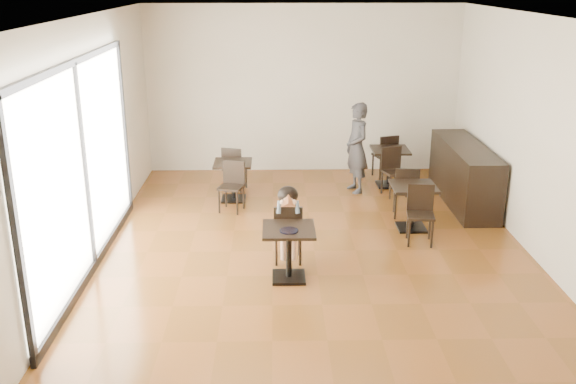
{
  "coord_description": "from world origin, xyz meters",
  "views": [
    {
      "loc": [
        -0.54,
        -8.28,
        3.68
      ],
      "look_at": [
        -0.38,
        -0.36,
        1.0
      ],
      "focal_mm": 40.0,
      "sensor_mm": 36.0,
      "label": 1
    }
  ],
  "objects_px": {
    "cafe_table_back": "(389,167)",
    "chair_left_b": "(231,187)",
    "cafe_table_mid": "(412,207)",
    "chair_mid_b": "(421,216)",
    "child_table": "(289,254)",
    "chair_mid_a": "(406,191)",
    "adult_patron": "(357,148)",
    "cafe_table_left": "(233,181)",
    "chair_back_b": "(395,172)",
    "chair_back_a": "(385,156)",
    "child_chair": "(288,232)",
    "child": "(288,225)",
    "chair_left_a": "(235,168)"
  },
  "relations": [
    {
      "from": "chair_mid_b",
      "to": "chair_back_a",
      "type": "height_order",
      "value": "same"
    },
    {
      "from": "child_chair",
      "to": "chair_back_a",
      "type": "height_order",
      "value": "chair_back_a"
    },
    {
      "from": "cafe_table_left",
      "to": "chair_left_b",
      "type": "xyz_separation_m",
      "value": [
        0.0,
        -0.55,
        0.07
      ]
    },
    {
      "from": "chair_mid_b",
      "to": "chair_back_b",
      "type": "distance_m",
      "value": 2.13
    },
    {
      "from": "cafe_table_mid",
      "to": "chair_back_b",
      "type": "distance_m",
      "value": 1.58
    },
    {
      "from": "chair_left_b",
      "to": "chair_mid_b",
      "type": "bearing_deg",
      "value": -9.88
    },
    {
      "from": "chair_mid_a",
      "to": "chair_left_b",
      "type": "xyz_separation_m",
      "value": [
        -2.8,
        0.3,
        -0.01
      ]
    },
    {
      "from": "cafe_table_left",
      "to": "chair_mid_b",
      "type": "height_order",
      "value": "chair_mid_b"
    },
    {
      "from": "child_table",
      "to": "chair_mid_a",
      "type": "height_order",
      "value": "chair_mid_a"
    },
    {
      "from": "cafe_table_left",
      "to": "chair_left_b",
      "type": "height_order",
      "value": "chair_left_b"
    },
    {
      "from": "cafe_table_mid",
      "to": "cafe_table_back",
      "type": "xyz_separation_m",
      "value": [
        0.01,
        2.13,
        -0.0
      ]
    },
    {
      "from": "child",
      "to": "chair_left_a",
      "type": "relative_size",
      "value": 1.29
    },
    {
      "from": "child_table",
      "to": "chair_mid_a",
      "type": "distance_m",
      "value": 2.93
    },
    {
      "from": "child_table",
      "to": "chair_left_a",
      "type": "bearing_deg",
      "value": 103.79
    },
    {
      "from": "cafe_table_back",
      "to": "chair_left_b",
      "type": "relative_size",
      "value": 0.86
    },
    {
      "from": "chair_left_b",
      "to": "chair_back_a",
      "type": "distance_m",
      "value": 3.35
    },
    {
      "from": "child_table",
      "to": "chair_back_a",
      "type": "bearing_deg",
      "value": 66.07
    },
    {
      "from": "child_chair",
      "to": "chair_left_a",
      "type": "distance_m",
      "value": 3.19
    },
    {
      "from": "cafe_table_left",
      "to": "chair_back_b",
      "type": "bearing_deg",
      "value": 3.67
    },
    {
      "from": "child",
      "to": "chair_back_a",
      "type": "relative_size",
      "value": 1.25
    },
    {
      "from": "chair_mid_a",
      "to": "chair_left_a",
      "type": "height_order",
      "value": "chair_mid_a"
    },
    {
      "from": "chair_left_a",
      "to": "chair_back_b",
      "type": "relative_size",
      "value": 0.97
    },
    {
      "from": "cafe_table_left",
      "to": "chair_back_a",
      "type": "bearing_deg",
      "value": 24.48
    },
    {
      "from": "cafe_table_left",
      "to": "chair_left_b",
      "type": "bearing_deg",
      "value": -90.0
    },
    {
      "from": "child_table",
      "to": "chair_back_b",
      "type": "bearing_deg",
      "value": 59.28
    },
    {
      "from": "child_table",
      "to": "child_chair",
      "type": "height_order",
      "value": "child_chair"
    },
    {
      "from": "adult_patron",
      "to": "chair_left_b",
      "type": "xyz_separation_m",
      "value": [
        -2.16,
        -0.98,
        -0.39
      ]
    },
    {
      "from": "cafe_table_left",
      "to": "chair_left_a",
      "type": "relative_size",
      "value": 0.83
    },
    {
      "from": "child_table",
      "to": "cafe_table_back",
      "type": "distance_m",
      "value": 4.25
    },
    {
      "from": "cafe_table_mid",
      "to": "chair_back_b",
      "type": "relative_size",
      "value": 0.83
    },
    {
      "from": "cafe_table_mid",
      "to": "chair_mid_b",
      "type": "relative_size",
      "value": 0.83
    },
    {
      "from": "chair_back_a",
      "to": "chair_back_b",
      "type": "bearing_deg",
      "value": 72.84
    },
    {
      "from": "adult_patron",
      "to": "chair_left_a",
      "type": "height_order",
      "value": "adult_patron"
    },
    {
      "from": "child",
      "to": "cafe_table_left",
      "type": "bearing_deg",
      "value": 109.44
    },
    {
      "from": "adult_patron",
      "to": "cafe_table_mid",
      "type": "bearing_deg",
      "value": 2.07
    },
    {
      "from": "child_chair",
      "to": "chair_mid_b",
      "type": "bearing_deg",
      "value": -163.6
    },
    {
      "from": "cafe_table_mid",
      "to": "chair_left_b",
      "type": "xyz_separation_m",
      "value": [
        -2.8,
        0.85,
        0.06
      ]
    },
    {
      "from": "child",
      "to": "chair_back_b",
      "type": "relative_size",
      "value": 1.25
    },
    {
      "from": "child_table",
      "to": "child_chair",
      "type": "xyz_separation_m",
      "value": [
        0.0,
        0.55,
        0.07
      ]
    },
    {
      "from": "cafe_table_mid",
      "to": "cafe_table_back",
      "type": "distance_m",
      "value": 2.13
    },
    {
      "from": "cafe_table_back",
      "to": "chair_left_b",
      "type": "xyz_separation_m",
      "value": [
        -2.81,
        -1.28,
        0.06
      ]
    },
    {
      "from": "child_chair",
      "to": "adult_patron",
      "type": "xyz_separation_m",
      "value": [
        1.28,
        2.94,
        0.38
      ]
    },
    {
      "from": "adult_patron",
      "to": "chair_left_b",
      "type": "height_order",
      "value": "adult_patron"
    },
    {
      "from": "chair_mid_a",
      "to": "chair_back_a",
      "type": "bearing_deg",
      "value": -82.97
    },
    {
      "from": "cafe_table_back",
      "to": "chair_back_b",
      "type": "distance_m",
      "value": 0.55
    },
    {
      "from": "adult_patron",
      "to": "chair_left_b",
      "type": "bearing_deg",
      "value": -82.77
    },
    {
      "from": "child_chair",
      "to": "chair_left_a",
      "type": "height_order",
      "value": "child_chair"
    },
    {
      "from": "cafe_table_mid",
      "to": "child_chair",
      "type": "bearing_deg",
      "value": -149.81
    },
    {
      "from": "cafe_table_left",
      "to": "chair_left_a",
      "type": "xyz_separation_m",
      "value": [
        0.0,
        0.55,
        0.07
      ]
    },
    {
      "from": "adult_patron",
      "to": "chair_back_b",
      "type": "bearing_deg",
      "value": 51.8
    }
  ]
}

